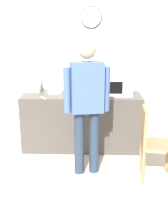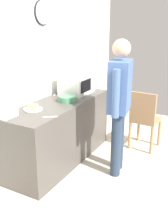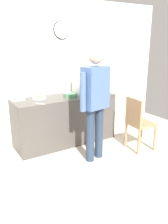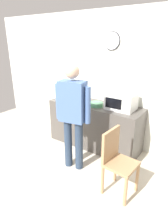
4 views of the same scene
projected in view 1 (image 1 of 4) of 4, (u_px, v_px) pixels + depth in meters
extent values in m
plane|color=beige|center=(55.00, 186.00, 3.45)|extent=(6.00, 6.00, 0.00)
cube|color=silver|center=(65.00, 65.00, 4.60)|extent=(5.40, 0.10, 2.60)
cylinder|color=white|center=(91.00, 17.00, 4.31)|extent=(0.30, 0.03, 0.30)
cylinder|color=black|center=(91.00, 17.00, 4.31)|extent=(0.33, 0.02, 0.33)
cube|color=#4C4742|center=(82.00, 121.00, 4.48)|extent=(1.87, 0.62, 0.89)
cube|color=silver|center=(116.00, 85.00, 4.32)|extent=(0.50, 0.38, 0.30)
cube|color=black|center=(112.00, 88.00, 4.13)|extent=(0.30, 0.01, 0.18)
cylinder|color=white|center=(54.00, 93.00, 4.46)|extent=(0.23, 0.23, 0.01)
cube|color=tan|center=(54.00, 91.00, 4.45)|extent=(0.14, 0.14, 0.05)
cylinder|color=#4C8E60|center=(87.00, 94.00, 4.26)|extent=(0.25, 0.25, 0.08)
cube|color=silver|center=(33.00, 85.00, 4.54)|extent=(0.22, 0.18, 0.20)
cube|color=silver|center=(43.00, 98.00, 4.13)|extent=(0.11, 0.15, 0.01)
cube|color=silver|center=(101.00, 91.00, 4.61)|extent=(0.16, 0.10, 0.01)
cylinder|color=#26364C|center=(94.00, 142.00, 3.70)|extent=(0.13, 0.13, 0.86)
cylinder|color=#26364C|center=(79.00, 143.00, 3.67)|extent=(0.13, 0.13, 0.86)
cube|color=#47669E|center=(87.00, 87.00, 3.46)|extent=(0.44, 0.31, 0.63)
cylinder|color=#47669E|center=(106.00, 89.00, 3.51)|extent=(0.09, 0.09, 0.57)
cylinder|color=#47669E|center=(67.00, 90.00, 3.44)|extent=(0.09, 0.09, 0.57)
sphere|color=#D1A889|center=(87.00, 50.00, 3.33)|extent=(0.22, 0.22, 0.22)
cylinder|color=#A87F56|center=(168.00, 156.00, 3.76)|extent=(0.04, 0.04, 0.45)
cylinder|color=#A87F56|center=(143.00, 167.00, 3.46)|extent=(0.04, 0.04, 0.45)
cylinder|color=#A87F56|center=(141.00, 155.00, 3.79)|extent=(0.04, 0.04, 0.45)
cube|color=#A87F56|center=(157.00, 144.00, 3.53)|extent=(0.43, 0.43, 0.04)
cube|color=#A87F56|center=(144.00, 126.00, 3.48)|extent=(0.07, 0.40, 0.45)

